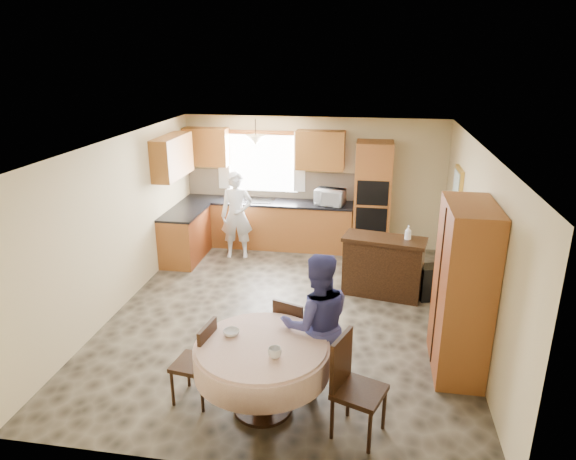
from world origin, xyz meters
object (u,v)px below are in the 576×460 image
(cupboard, at_px, (463,290))
(chair_left, at_px, (200,358))
(chair_right, at_px, (352,381))
(person_dining, at_px, (317,324))
(oven_tower, at_px, (372,199))
(dining_table, at_px, (262,359))
(chair_back, at_px, (292,331))
(person_sink, at_px, (237,215))
(sideboard, at_px, (383,268))

(cupboard, distance_m, chair_left, 3.08)
(cupboard, distance_m, chair_right, 1.84)
(cupboard, relative_size, person_dining, 1.25)
(cupboard, height_order, person_dining, cupboard)
(chair_left, bearing_deg, oven_tower, 168.18)
(dining_table, height_order, chair_back, chair_back)
(person_dining, bearing_deg, person_sink, -79.96)
(sideboard, height_order, person_sink, person_sink)
(sideboard, distance_m, dining_table, 3.29)
(oven_tower, relative_size, dining_table, 1.50)
(person_sink, xyz_separation_m, person_dining, (1.89, -3.75, 0.02))
(dining_table, bearing_deg, chair_right, -10.59)
(dining_table, bearing_deg, person_sink, 108.06)
(dining_table, distance_m, person_dining, 0.72)
(cupboard, bearing_deg, person_dining, -156.88)
(cupboard, height_order, person_sink, cupboard)
(person_dining, bearing_deg, oven_tower, -113.80)
(person_sink, bearing_deg, sideboard, -33.40)
(chair_left, bearing_deg, dining_table, 94.52)
(chair_back, xyz_separation_m, person_dining, (0.32, -0.33, 0.31))
(sideboard, height_order, chair_right, chair_right)
(dining_table, bearing_deg, oven_tower, 77.58)
(oven_tower, xyz_separation_m, cupboard, (1.07, -3.68, -0.03))
(person_sink, relative_size, person_dining, 0.98)
(cupboard, xyz_separation_m, person_sink, (-3.51, 3.06, -0.23))
(person_sink, distance_m, person_dining, 4.20)
(sideboard, distance_m, person_dining, 2.70)
(chair_right, height_order, person_dining, person_dining)
(chair_right, height_order, person_sink, person_sink)
(dining_table, bearing_deg, cupboard, 28.25)
(cupboard, distance_m, person_sink, 4.66)
(chair_left, height_order, chair_right, chair_right)
(chair_back, bearing_deg, oven_tower, -81.46)
(dining_table, xyz_separation_m, chair_back, (0.19, 0.79, -0.11))
(chair_right, distance_m, person_sink, 4.96)
(sideboard, relative_size, dining_table, 0.89)
(dining_table, relative_size, person_sink, 0.87)
(dining_table, bearing_deg, chair_left, 176.14)
(sideboard, bearing_deg, chair_left, -112.41)
(cupboard, distance_m, chair_back, 2.04)
(oven_tower, height_order, chair_right, oven_tower)
(cupboard, bearing_deg, chair_left, -158.76)
(oven_tower, distance_m, chair_right, 5.03)
(dining_table, xyz_separation_m, chair_left, (-0.70, 0.05, -0.10))
(oven_tower, xyz_separation_m, chair_back, (-0.87, -4.04, -0.54))
(cupboard, distance_m, person_dining, 1.77)
(sideboard, height_order, person_dining, person_dining)
(sideboard, distance_m, chair_left, 3.57)
(sideboard, height_order, chair_back, chair_back)
(person_sink, bearing_deg, chair_back, -74.65)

